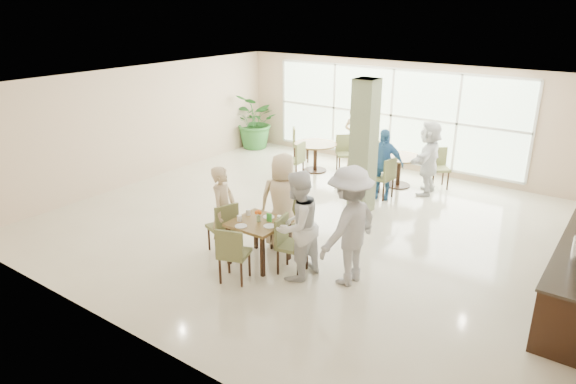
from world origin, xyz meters
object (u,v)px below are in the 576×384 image
Objects in this scene: teen_far at (283,201)px; adult_b at (429,158)px; teen_right at (297,226)px; adult_a at (383,164)px; potted_plant at (256,121)px; teen_standing at (349,226)px; teen_left at (223,210)px; round_table_right at (399,164)px; round_table_left at (315,150)px; adult_standing at (354,138)px; main_table at (259,227)px.

teen_far is 1.01× the size of adult_b.
adult_a is at bearing -168.10° from teen_right.
teen_standing reaches higher than potted_plant.
adult_b is (1.79, 4.98, 0.06)m from teen_left.
teen_far reaches higher than round_table_right.
teen_right is at bearing -97.42° from adult_a.
round_table_left is at bearing -0.49° from teen_left.
teen_standing is 1.15× the size of adult_standing.
adult_standing is (-0.52, 5.68, 0.04)m from teen_left.
adult_standing reaches higher than adult_a.
potted_plant reaches higher than main_table.
teen_right is at bearing -103.68° from teen_left.
teen_far is 4.30m from adult_b.
main_table is at bearing -108.84° from adult_a.
adult_standing is at bearing -154.78° from teen_right.
teen_left is 5.29m from adult_b.
main_table is at bearing -20.90° from adult_b.
teen_left reaches higher than main_table.
teen_standing is (1.56, 0.30, 0.32)m from main_table.
teen_standing is 6.02m from adult_standing.
adult_b is (5.68, -0.76, 0.03)m from potted_plant.
round_table_right is at bearing -119.31° from teen_far.
teen_far is 3.30m from adult_a.
teen_right is (2.78, -4.87, 0.32)m from round_table_left.
adult_a is at bearing -29.13° from teen_left.
teen_right reaches higher than adult_a.
teen_right is 4.10m from adult_a.
potted_plant is at bearing 2.74° from adult_standing.
teen_left is 0.89× the size of teen_right.
potted_plant is 1.04× the size of teen_left.
round_table_left is at bearing -17.62° from potted_plant.
main_table is 0.77× the size of round_table_left.
round_table_right is 0.63× the size of potted_plant.
potted_plant reaches higher than adult_a.
round_table_left is (-1.96, 4.83, -0.07)m from main_table.
teen_standing is (3.52, -4.53, 0.39)m from round_table_left.
teen_right is (1.54, 0.03, 0.10)m from teen_left.
teen_standing reaches higher than teen_far.
round_table_right is 0.61× the size of adult_b.
teen_left is 1.07m from teen_far.
teen_far is at bearing -23.59° from adult_b.
adult_b is 1.03× the size of adult_standing.
teen_right is at bearing 112.62° from teen_far.
round_table_left is at bearing 146.65° from adult_a.
teen_standing is at bearing 139.63° from teen_far.
adult_standing is (-1.26, 5.62, 0.19)m from main_table.
teen_left reaches higher than round_table_right.
round_table_right is 0.54× the size of teen_standing.
teen_left is (-1.05, -5.07, 0.24)m from round_table_right.
teen_far is at bearing -127.78° from teen_right.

